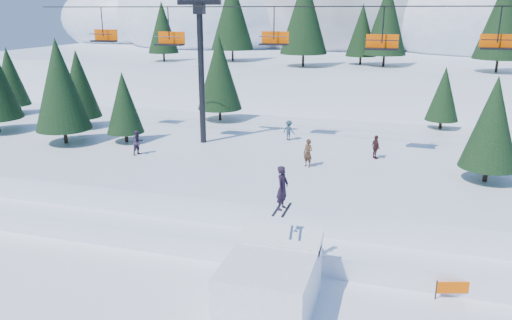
# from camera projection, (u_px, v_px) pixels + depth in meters

# --- Properties ---
(mid_shelf) EXTENTS (70.00, 22.00, 2.50)m
(mid_shelf) POSITION_uv_depth(u_px,v_px,m) (321.00, 168.00, 35.63)
(mid_shelf) COLOR white
(mid_shelf) RESTS_ON ground
(berm) EXTENTS (70.00, 6.00, 1.10)m
(berm) POSITION_uv_depth(u_px,v_px,m) (290.00, 235.00, 26.64)
(berm) COLOR white
(berm) RESTS_ON ground
(mountain_ridge) EXTENTS (119.00, 60.49, 26.46)m
(mountain_ridge) POSITION_uv_depth(u_px,v_px,m) (346.00, 25.00, 85.43)
(mountain_ridge) COLOR white
(mountain_ridge) RESTS_ON ground
(jump_kicker) EXTENTS (3.56, 4.86, 5.90)m
(jump_kicker) POSITION_uv_depth(u_px,v_px,m) (270.00, 282.00, 20.53)
(jump_kicker) COLOR white
(jump_kicker) RESTS_ON ground
(chairlift) EXTENTS (46.00, 3.21, 10.28)m
(chairlift) POSITION_uv_depth(u_px,v_px,m) (347.00, 53.00, 32.97)
(chairlift) COLOR black
(chairlift) RESTS_ON mid_shelf
(conifer_stand) EXTENTS (64.14, 17.15, 9.99)m
(conifer_stand) POSITION_uv_depth(u_px,v_px,m) (384.00, 89.00, 34.11)
(conifer_stand) COLOR black
(conifer_stand) RESTS_ON mid_shelf
(distant_skiers) EXTENTS (16.60, 7.77, 1.79)m
(distant_skiers) POSITION_uv_depth(u_px,v_px,m) (261.00, 141.00, 34.72)
(distant_skiers) COLOR #332339
(distant_skiers) RESTS_ON mid_shelf
(banner_near) EXTENTS (2.73, 0.89, 0.90)m
(banner_near) POSITION_uv_depth(u_px,v_px,m) (468.00, 288.00, 21.59)
(banner_near) COLOR black
(banner_near) RESTS_ON ground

